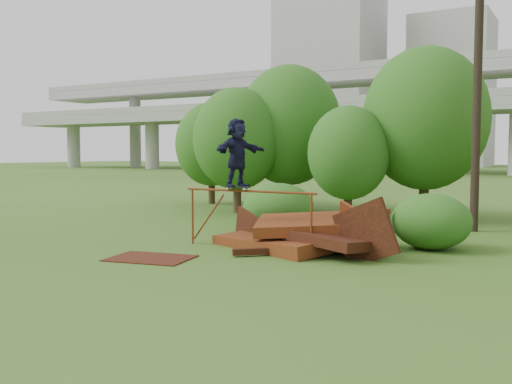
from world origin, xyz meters
The scene contains 16 objects.
ground centered at (0.00, 0.00, 0.00)m, with size 240.00×240.00×0.00m, color #2D5116.
scrap_pile centered at (0.14, 2.84, 0.40)m, with size 5.66×3.62×1.90m.
grind_rail centered at (-1.12, 2.14, 1.28)m, with size 4.08×0.07×1.64m.
skateboard centered at (-1.48, 2.14, 1.70)m, with size 0.75×0.20×0.08m.
skater centered at (-1.48, 2.14, 2.66)m, with size 1.74×0.56×1.88m, color black.
flat_plate centered at (-2.53, -0.29, 0.01)m, with size 2.02×1.44×0.03m, color #3D190D.
tree_0 centered at (-6.44, 10.04, 3.24)m, with size 3.89×3.89×5.49m.
tree_1 centered at (-5.01, 12.21, 3.89)m, with size 4.77×4.77×6.64m.
tree_2 centered at (-1.13, 9.64, 2.63)m, with size 3.16×3.16×4.46m.
tree_3 centered at (1.27, 11.71, 3.98)m, with size 4.91×4.91×6.81m.
tree_6 centered at (-9.93, 13.12, 3.07)m, with size 3.74×3.74×5.23m.
shrub_left centered at (-1.91, 5.38, 0.83)m, with size 2.39×2.21×1.66m, color #175316.
shrub_right centered at (3.20, 4.66, 0.77)m, with size 2.18×2.00×1.54m, color #175316.
utility_pole centered at (3.60, 9.03, 5.56)m, with size 1.40×0.28×10.98m.
building_left centered at (-38.00, 95.00, 17.50)m, with size 18.00×16.00×35.00m, color #9E9E99.
building_right centered at (-16.00, 102.00, 14.00)m, with size 14.00×14.00×28.00m, color #9E9E99.
Camera 1 is at (6.86, -11.14, 2.66)m, focal length 40.00 mm.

